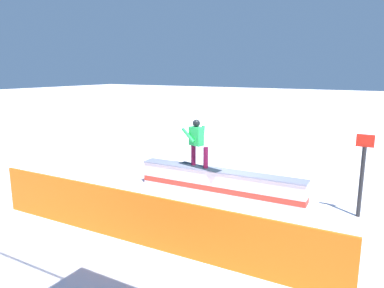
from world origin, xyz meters
TOP-DOWN VIEW (x-y plane):
  - ground_plane at (0.00, 0.00)m, footprint 120.00×120.00m
  - grind_box at (0.00, 0.00)m, footprint 5.04×0.66m
  - snowboarder at (0.74, -0.00)m, footprint 1.53×0.63m
  - safety_fence at (0.00, 3.65)m, footprint 8.13×0.33m
  - trail_marker at (-3.71, -0.21)m, footprint 0.40×0.10m

SIDE VIEW (x-z plane):
  - ground_plane at x=0.00m, z-range 0.00..0.00m
  - grind_box at x=0.00m, z-range -0.03..0.68m
  - safety_fence at x=0.00m, z-range 0.00..1.11m
  - trail_marker at x=-3.71m, z-range 0.07..2.13m
  - snowboarder at x=0.74m, z-range 0.77..2.18m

